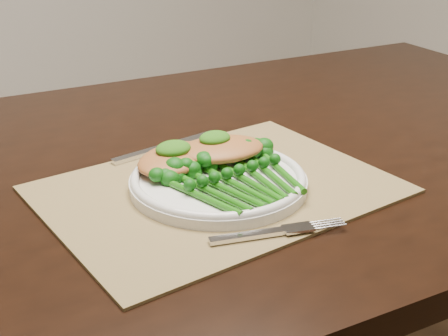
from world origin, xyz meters
TOP-DOWN VIEW (x-y plane):
  - dining_table at (0.01, 0.09)m, footprint 1.71×1.11m
  - placemat at (-0.08, -0.03)m, footprint 0.46×0.34m
  - dinner_plate at (-0.08, -0.03)m, footprint 0.25×0.25m
  - knife at (-0.08, 0.13)m, footprint 0.20×0.03m
  - fork at (-0.08, -0.18)m, footprint 0.17×0.07m
  - chicken_fillet_left at (-0.11, 0.04)m, footprint 0.15×0.13m
  - chicken_fillet_right at (-0.04, 0.02)m, footprint 0.15×0.11m
  - pesto_dollop_left at (-0.11, 0.04)m, footprint 0.05×0.04m
  - pesto_dollop_right at (-0.04, 0.03)m, footprint 0.05×0.04m
  - broccolini_bundle at (-0.06, -0.07)m, footprint 0.16×0.18m

SIDE VIEW (x-z plane):
  - dining_table at x=0.01m, z-range 0.00..0.75m
  - placemat at x=-0.08m, z-range 0.75..0.75m
  - knife at x=-0.08m, z-range 0.75..0.76m
  - fork at x=-0.08m, z-range 0.76..0.76m
  - dinner_plate at x=-0.08m, z-range 0.75..0.78m
  - broccolini_bundle at x=-0.06m, z-range 0.75..0.79m
  - chicken_fillet_left at x=-0.11m, z-range 0.77..0.79m
  - chicken_fillet_right at x=-0.04m, z-range 0.77..0.80m
  - pesto_dollop_left at x=-0.11m, z-range 0.79..0.81m
  - pesto_dollop_right at x=-0.04m, z-range 0.79..0.81m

